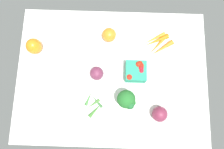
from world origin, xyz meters
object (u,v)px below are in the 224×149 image
at_px(bell_pepper_orange, 34,46).
at_px(carrot_bunch, 159,43).
at_px(red_onion_center, 97,73).
at_px(okra_pile, 94,105).
at_px(berry_basket, 136,71).
at_px(heirloom_tomato_orange, 109,35).
at_px(red_onion_near_basket, 160,114).
at_px(broccoli_head, 127,100).

relative_size(bell_pepper_orange, carrot_bunch, 0.56).
height_order(red_onion_center, okra_pile, red_onion_center).
bearing_deg(berry_basket, heirloom_tomato_orange, 126.67).
height_order(red_onion_near_basket, carrot_bunch, red_onion_near_basket).
bearing_deg(red_onion_center, berry_basket, 3.82).
bearing_deg(okra_pile, red_onion_near_basket, -6.58).
distance_m(berry_basket, carrot_bunch, 0.21).
distance_m(bell_pepper_orange, heirloom_tomato_orange, 0.41).
relative_size(berry_basket, heirloom_tomato_orange, 1.39).
relative_size(red_onion_center, heirloom_tomato_orange, 0.94).
relative_size(red_onion_center, broccoli_head, 0.55).
relative_size(bell_pepper_orange, heirloom_tomato_orange, 1.23).
relative_size(berry_basket, carrot_bunch, 0.64).
bearing_deg(heirloom_tomato_orange, broccoli_head, -74.46).
bearing_deg(red_onion_near_basket, berry_basket, 118.91).
distance_m(red_onion_near_basket, broccoli_head, 0.19).
relative_size(heirloom_tomato_orange, okra_pile, 0.56).
distance_m(berry_basket, broccoli_head, 0.17).
xyz_separation_m(red_onion_center, berry_basket, (0.21, 0.01, 0.00)).
height_order(okra_pile, broccoli_head, broccoli_head).
distance_m(red_onion_near_basket, berry_basket, 0.25).
bearing_deg(heirloom_tomato_orange, bell_pepper_orange, -168.59).
relative_size(broccoli_head, carrot_bunch, 0.79).
bearing_deg(heirloom_tomato_orange, red_onion_center, -105.19).
bearing_deg(broccoli_head, berry_basket, 72.34).
distance_m(bell_pepper_orange, broccoli_head, 0.58).
bearing_deg(carrot_bunch, okra_pile, -134.66).
distance_m(broccoli_head, carrot_bunch, 0.38).
bearing_deg(berry_basket, broccoli_head, -107.66).
bearing_deg(carrot_bunch, berry_basket, -127.02).
xyz_separation_m(berry_basket, carrot_bunch, (0.13, 0.17, -0.03)).
xyz_separation_m(red_onion_center, carrot_bunch, (0.34, 0.18, -0.02)).
bearing_deg(carrot_bunch, bell_pepper_orange, -175.82).
height_order(red_onion_near_basket, okra_pile, red_onion_near_basket).
xyz_separation_m(red_onion_center, red_onion_near_basket, (0.33, -0.21, 0.00)).
xyz_separation_m(red_onion_center, heirloom_tomato_orange, (0.06, 0.22, 0.00)).
distance_m(okra_pile, broccoli_head, 0.19).
xyz_separation_m(berry_basket, broccoli_head, (-0.05, -0.16, 0.04)).
xyz_separation_m(red_onion_near_basket, broccoli_head, (-0.17, 0.06, 0.04)).
xyz_separation_m(red_onion_near_basket, heirloom_tomato_orange, (-0.27, 0.42, -0.00)).
height_order(bell_pepper_orange, carrot_bunch, bell_pepper_orange).
relative_size(heirloom_tomato_orange, broccoli_head, 0.58).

